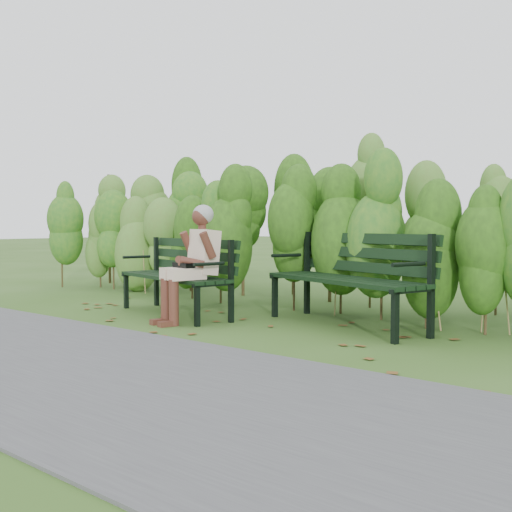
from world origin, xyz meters
The scene contains 7 objects.
ground centered at (0.00, 0.00, 0.00)m, with size 80.00×80.00×0.00m, color #325719.
footpath centered at (0.00, -2.20, 0.01)m, with size 60.00×2.50×0.01m, color #474749.
hedge_band centered at (0.00, 1.86, 1.26)m, with size 11.04×1.67×2.42m.
leaf_litter centered at (0.32, -0.04, 0.00)m, with size 6.02×2.23×0.01m.
bench_left centered at (-1.09, 0.23, 0.55)m, with size 1.96×1.04×0.93m.
bench_right centered at (0.97, 0.82, 0.60)m, with size 2.14×1.25×1.02m.
seated_woman centered at (-0.55, -0.09, 0.75)m, with size 0.55×0.81×1.33m.
Camera 1 is at (4.25, -4.88, 1.10)m, focal length 42.00 mm.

